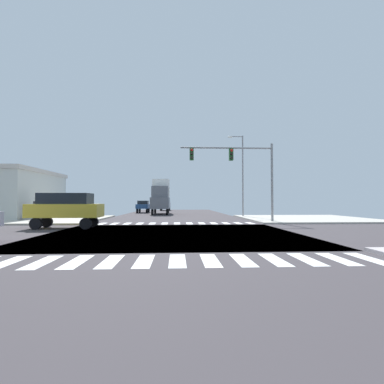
% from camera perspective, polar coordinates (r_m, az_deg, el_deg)
% --- Properties ---
extents(ground, '(90.00, 90.00, 0.05)m').
position_cam_1_polar(ground, '(16.18, -3.86, -8.33)').
color(ground, '#3D373B').
extents(sidewalk_corner_ne, '(12.00, 12.00, 0.14)m').
position_cam_1_polar(sidewalk_corner_ne, '(30.89, 21.48, -4.93)').
color(sidewalk_corner_ne, '#B2ADA3').
rests_on(sidewalk_corner_ne, ground).
extents(sidewalk_corner_nw, '(12.00, 12.00, 0.14)m').
position_cam_1_polar(sidewalk_corner_nw, '(31.08, -28.32, -4.82)').
color(sidewalk_corner_nw, '#B3AD9F').
rests_on(sidewalk_corner_nw, ground).
extents(crosswalk_near, '(13.50, 2.00, 0.01)m').
position_cam_1_polar(crosswalk_near, '(8.97, -6.20, -13.42)').
color(crosswalk_near, white).
rests_on(crosswalk_near, ground).
extents(crosswalk_far, '(13.50, 2.00, 0.01)m').
position_cam_1_polar(crosswalk_far, '(23.45, -4.22, -6.24)').
color(crosswalk_far, white).
rests_on(crosswalk_far, ground).
extents(traffic_signal_mast, '(7.78, 0.55, 6.65)m').
position_cam_1_polar(traffic_signal_mast, '(24.29, 8.85, 5.64)').
color(traffic_signal_mast, gray).
rests_on(traffic_signal_mast, ground).
extents(street_lamp, '(1.78, 0.32, 9.20)m').
position_cam_1_polar(street_lamp, '(32.81, 9.68, 4.50)').
color(street_lamp, gray).
rests_on(street_lamp, ground).
extents(sedan_farside_2, '(1.80, 4.30, 1.88)m').
position_cam_1_polar(sedan_farside_2, '(45.30, -9.67, -2.68)').
color(sedan_farside_2, black).
rests_on(sedan_farside_2, ground).
extents(suv_crossing_1, '(1.96, 4.60, 2.34)m').
position_cam_1_polar(suv_crossing_1, '(55.84, -5.32, -2.24)').
color(suv_crossing_1, black).
rests_on(suv_crossing_1, ground).
extents(suv_queued_2, '(4.60, 1.96, 2.34)m').
position_cam_1_polar(suv_queued_2, '(20.93, -23.78, -2.81)').
color(suv_queued_2, black).
rests_on(suv_queued_2, ground).
extents(box_truck_trailing_2, '(2.40, 7.20, 4.85)m').
position_cam_1_polar(box_truck_trailing_2, '(40.38, -6.19, -0.74)').
color(box_truck_trailing_2, black).
rests_on(box_truck_trailing_2, ground).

